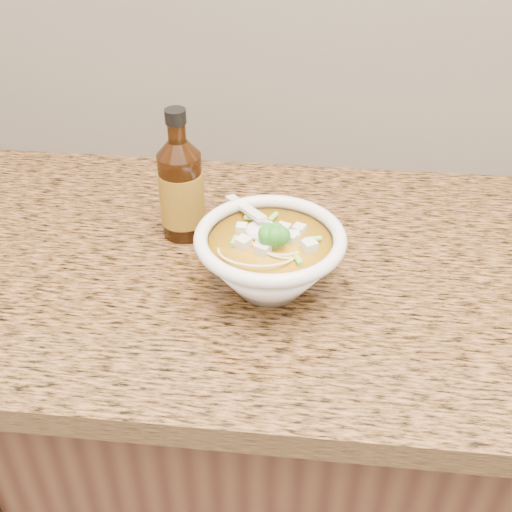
# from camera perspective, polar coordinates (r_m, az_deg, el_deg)

# --- Properties ---
(cabinet) EXTENTS (4.00, 0.65, 0.86)m
(cabinet) POSITION_cam_1_polar(r_m,az_deg,el_deg) (1.34, 7.07, -16.83)
(cabinet) COLOR #33180F
(cabinet) RESTS_ON ground
(counter_slab) EXTENTS (4.00, 0.68, 0.04)m
(counter_slab) POSITION_cam_1_polar(r_m,az_deg,el_deg) (1.02, 8.92, -1.48)
(counter_slab) COLOR brown
(counter_slab) RESTS_ON cabinet
(soup_bowl) EXTENTS (0.21, 0.23, 0.12)m
(soup_bowl) POSITION_cam_1_polar(r_m,az_deg,el_deg) (0.92, 1.22, -0.31)
(soup_bowl) COLOR white
(soup_bowl) RESTS_ON counter_slab
(hot_sauce_bottle) EXTENTS (0.09, 0.09, 0.22)m
(hot_sauce_bottle) POSITION_cam_1_polar(r_m,az_deg,el_deg) (1.03, -6.66, 5.88)
(hot_sauce_bottle) COLOR #3B1B08
(hot_sauce_bottle) RESTS_ON counter_slab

